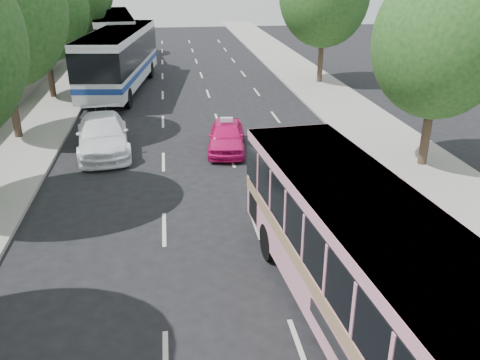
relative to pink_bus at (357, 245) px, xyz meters
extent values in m
plane|color=black|center=(-2.41, 1.05, -2.01)|extent=(120.00, 120.00, 0.00)
cube|color=#9E998E|center=(-10.91, 21.05, -1.93)|extent=(4.00, 90.00, 0.15)
cube|color=#9E998E|center=(6.09, 21.05, -1.95)|extent=(4.00, 90.00, 0.12)
cube|color=#9E998E|center=(-12.71, 21.05, -1.11)|extent=(0.30, 90.00, 1.50)
cylinder|color=#38281E|center=(-11.11, 15.05, -0.11)|extent=(0.36, 0.36, 3.80)
cylinder|color=#38281E|center=(-11.01, 23.05, -0.26)|extent=(0.36, 0.36, 3.50)
ellipsoid|color=#1A4518|center=(-11.01, 23.05, 3.42)|extent=(5.52, 5.52, 6.35)
cylinder|color=#38281E|center=(-10.91, 31.05, -0.01)|extent=(0.36, 0.36, 3.99)
cylinder|color=#38281E|center=(-11.11, 39.05, -0.14)|extent=(0.36, 0.36, 3.72)
cylinder|color=#38281E|center=(6.29, 9.05, -0.39)|extent=(0.36, 0.36, 3.23)
ellipsoid|color=#1A4518|center=(6.29, 9.05, 3.01)|extent=(5.10, 5.10, 5.87)
sphere|color=#1A4518|center=(6.69, 8.75, 4.03)|extent=(3.32, 3.31, 3.31)
cylinder|color=#38281E|center=(6.59, 25.05, -0.11)|extent=(0.36, 0.36, 3.80)
cube|color=pink|center=(0.00, 0.00, -0.13)|extent=(3.34, 10.24, 2.70)
cube|color=#9E7A59|center=(0.00, 0.00, -0.44)|extent=(3.38, 10.27, 0.35)
cube|color=black|center=(0.00, 0.00, 0.36)|extent=(3.39, 10.28, 1.11)
cube|color=pink|center=(0.00, 0.00, 1.14)|extent=(3.36, 10.27, 0.16)
cylinder|color=black|center=(-1.36, 2.92, -1.48)|extent=(0.39, 1.07, 1.05)
cylinder|color=black|center=(0.85, 3.10, -1.48)|extent=(0.39, 1.07, 1.05)
imported|color=#E1136F|center=(-1.48, 12.09, -1.33)|extent=(2.11, 4.12, 1.34)
imported|color=white|center=(-6.91, 12.74, -1.23)|extent=(2.84, 5.61, 1.56)
cube|color=white|center=(-6.91, 24.75, 0.22)|extent=(4.40, 13.13, 3.27)
cube|color=black|center=(-6.91, 24.75, 0.62)|extent=(4.45, 13.16, 1.61)
cube|color=navy|center=(-6.91, 24.75, -0.61)|extent=(4.44, 13.15, 0.32)
cube|color=white|center=(-6.91, 24.75, 1.78)|extent=(4.42, 13.15, 0.15)
cylinder|color=black|center=(-7.58, 28.95, -1.42)|extent=(0.50, 1.22, 1.18)
cylinder|color=black|center=(-5.17, 28.63, -1.42)|extent=(0.50, 1.22, 1.18)
cylinder|color=black|center=(-8.71, 20.44, -1.42)|extent=(0.50, 1.22, 1.18)
cylinder|color=black|center=(-6.29, 20.12, -1.42)|extent=(0.50, 1.22, 1.18)
cube|color=silver|center=(-8.13, 34.52, 0.33)|extent=(4.38, 13.77, 3.44)
cube|color=black|center=(-8.13, 34.52, 0.76)|extent=(4.44, 13.80, 1.69)
cube|color=navy|center=(-8.13, 34.52, -0.54)|extent=(4.43, 13.79, 0.34)
cube|color=silver|center=(-8.13, 34.52, 1.97)|extent=(4.41, 13.79, 0.16)
cylinder|color=black|center=(-9.89, 38.63, -1.39)|extent=(0.50, 1.27, 1.24)
cylinder|color=black|center=(-7.33, 38.92, -1.39)|extent=(0.50, 1.27, 1.24)
cylinder|color=black|center=(-8.87, 29.67, -1.39)|extent=(0.50, 1.27, 1.24)
cylinder|color=black|center=(-6.31, 29.96, -1.39)|extent=(0.50, 1.27, 1.24)
cube|color=silver|center=(-1.48, 12.09, -0.57)|extent=(0.57, 0.25, 0.18)
camera|label=1|loc=(-3.94, -9.27, 5.71)|focal=38.00mm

